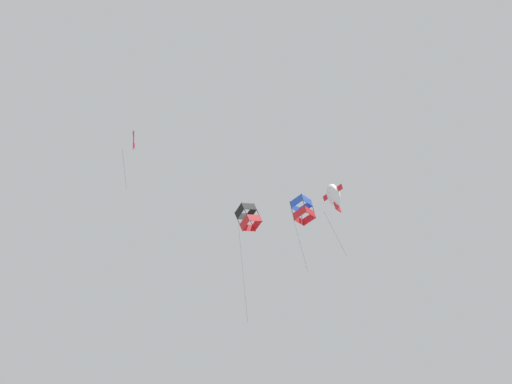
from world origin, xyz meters
TOP-DOWN VIEW (x-y plane):
  - kite_box_near_right at (3.01, -0.20)m, footprint 2.38×2.37m
  - kite_diamond_upper_right at (-6.21, 7.05)m, footprint 1.78×0.91m
  - kite_fish_near_left at (-0.71, -6.86)m, footprint 2.02×1.63m
  - kite_box_far_centre at (-0.70, -4.47)m, footprint 1.93×1.83m

SIDE VIEW (x-z plane):
  - kite_box_far_centre at x=-0.70m, z-range 32.76..38.78m
  - kite_fish_near_left at x=-0.71m, z-range 34.18..40.27m
  - kite_diamond_upper_right at x=-6.21m, z-range 35.17..40.25m
  - kite_box_near_right at x=3.01m, z-range 33.96..44.62m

